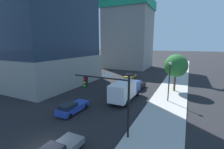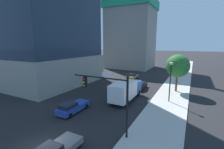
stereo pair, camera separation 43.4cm
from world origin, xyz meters
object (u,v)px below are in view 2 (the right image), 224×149
street_lamp (171,76)px  box_truck (126,90)px  car_blue (73,107)px  car_gold (132,76)px  traffic_light_pole (107,92)px  street_tree (178,66)px  car_black (140,85)px  construction_building (131,31)px

street_lamp → box_truck: size_ratio=0.76×
car_blue → car_gold: bearing=90.0°
traffic_light_pole → box_truck: size_ratio=0.76×
car_gold → car_blue: bearing=-90.0°
car_blue → street_tree: bearing=55.2°
car_black → box_truck: bearing=-90.0°
car_gold → traffic_light_pole: bearing=-75.5°
street_lamp → car_gold: size_ratio=1.36×
street_lamp → car_blue: bearing=-137.9°
street_tree → car_gold: (-10.83, 6.49, -4.08)m
street_tree → car_blue: (-10.83, -15.57, -4.06)m
car_gold → car_black: bearing=-60.3°
traffic_light_pole → street_tree: street_tree is taller
construction_building → traffic_light_pole: 45.64m
car_black → car_blue: 15.05m
traffic_light_pole → car_gold: traffic_light_pole is taller
car_black → car_gold: bearing=119.7°
construction_building → box_truck: (11.90, -33.30, -11.27)m
construction_building → box_truck: bearing=-70.3°
traffic_light_pole → street_tree: bearing=75.5°
car_gold → street_tree: bearing=-30.9°
traffic_light_pole → car_blue: 7.50m
box_truck → street_tree: bearing=52.5°
box_truck → construction_building: bearing=109.7°
traffic_light_pole → car_blue: size_ratio=1.27×
street_lamp → traffic_light_pole: bearing=-109.9°
street_lamp → car_gold: bearing=129.6°
street_lamp → car_blue: street_lamp is taller
traffic_light_pole → car_gold: 25.27m
traffic_light_pole → car_gold: size_ratio=1.36×
street_lamp → box_truck: (-6.07, -2.28, -2.29)m
construction_building → traffic_light_pole: bearing=-72.1°
street_tree → car_blue: bearing=-124.8°
traffic_light_pole → street_tree: size_ratio=0.89×
street_lamp → street_tree: street_tree is taller
street_lamp → box_truck: street_lamp is taller
construction_building → traffic_light_pole: construction_building is taller
street_lamp → car_black: size_ratio=1.33×
street_lamp → car_gold: (-10.45, 12.62, -3.33)m
construction_building → box_truck: size_ratio=3.91×
car_black → box_truck: size_ratio=0.57×
street_tree → car_blue: size_ratio=1.43×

